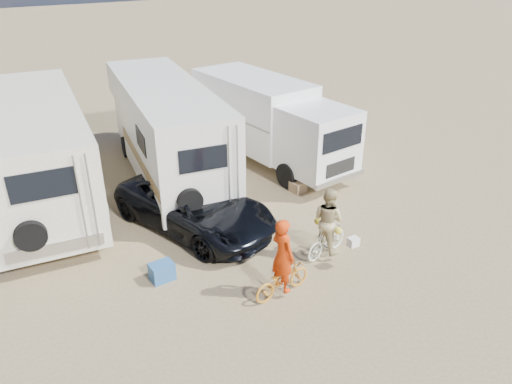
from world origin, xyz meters
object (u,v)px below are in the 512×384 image
bike_man (282,280)px  rider_woman (328,225)px  bike_woman (327,240)px  cooler (162,272)px  bike_parked (305,167)px  dark_suv (195,206)px  rv_left (38,155)px  crate (298,187)px  rv_main (167,133)px  rider_man (283,261)px  box_truck (270,123)px

bike_man → rider_woman: (2.01, 0.81, 0.51)m
bike_woman → cooler: bike_woman is taller
rider_woman → bike_parked: rider_woman is taller
dark_suv → bike_parked: (4.87, 1.12, -0.28)m
rv_left → dark_suv: size_ratio=1.67×
dark_suv → crate: bearing=-13.2°
bike_parked → crate: bearing=154.3°
cooler → crate: bearing=18.4°
rv_main → rider_woman: bearing=-67.9°
rider_man → bike_parked: (4.42, 5.15, -0.50)m
rv_main → dark_suv: bearing=-92.5°
bike_man → bike_parked: (4.42, 5.15, 0.04)m
box_truck → rv_left: bearing=168.2°
rider_man → bike_parked: rider_man is taller
bike_man → rider_man: size_ratio=0.84×
bike_woman → rider_man: size_ratio=0.80×
rv_left → bike_parked: rv_left is taller
dark_suv → rv_left: bearing=112.7°
rv_main → bike_parked: 5.11m
crate → rider_man: bearing=-129.4°
rv_left → rider_man: rv_left is taller
box_truck → crate: box_truck is taller
rv_main → rider_woman: rv_main is taller
rv_main → box_truck: rv_main is taller
dark_suv → rider_man: bearing=-102.1°
cooler → bike_woman: bearing=-19.5°
dark_suv → rider_woman: bearing=-71.1°
bike_woman → rv_left: bearing=26.6°
box_truck → bike_man: (-4.27, -7.26, -1.14)m
rv_left → bike_woman: rv_left is taller
bike_woman → rider_woman: rider_woman is taller
rv_main → crate: rv_main is taller
bike_parked → bike_man: bearing=161.0°
rider_man → bike_woman: bearing=-74.6°
bike_man → cooler: (-2.30, 2.07, -0.19)m
bike_man → crate: size_ratio=3.48×
crate → rv_left: bearing=154.1°
bike_man → cooler: bike_man is taller
rider_man → dark_suv: bearing=-0.1°
box_truck → cooler: box_truck is taller
rider_woman → bike_parked: (2.41, 4.34, -0.47)m
box_truck → crate: bearing=-109.1°
box_truck → cooler: (-6.58, -5.19, -1.33)m
rider_woman → bike_woman: bearing=-0.0°
bike_parked → rider_man: bearing=161.0°
box_truck → rider_man: bearing=-126.5°
rv_left → bike_woman: 9.54m
rv_left → bike_man: bearing=-57.5°
rv_main → rv_left: rv_main is taller
crate → bike_man: bearing=-129.4°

